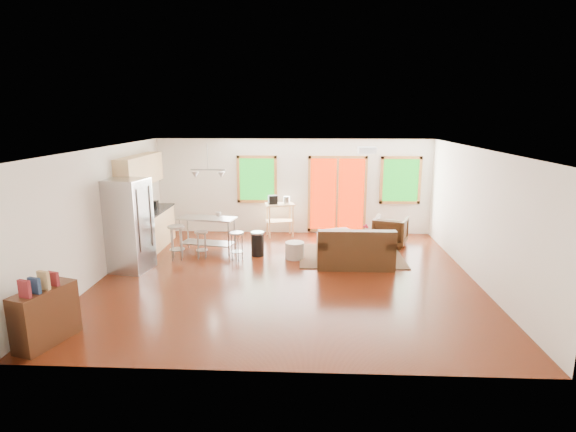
{
  "coord_description": "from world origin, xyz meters",
  "views": [
    {
      "loc": [
        0.42,
        -8.69,
        3.26
      ],
      "look_at": [
        0.0,
        0.3,
        1.2
      ],
      "focal_mm": 28.0,
      "sensor_mm": 36.0,
      "label": 1
    }
  ],
  "objects_px": {
    "ottoman": "(341,239)",
    "island": "(207,228)",
    "loveseat": "(355,251)",
    "rug": "(351,256)",
    "refrigerator": "(129,225)",
    "armchair": "(390,230)",
    "kitchen_cart": "(279,208)",
    "coffee_table": "(366,237)"
  },
  "relations": [
    {
      "from": "kitchen_cart",
      "to": "ottoman",
      "type": "bearing_deg",
      "value": -29.7
    },
    {
      "from": "rug",
      "to": "ottoman",
      "type": "distance_m",
      "value": 0.84
    },
    {
      "from": "rug",
      "to": "armchair",
      "type": "height_order",
      "value": "armchair"
    },
    {
      "from": "ottoman",
      "to": "island",
      "type": "distance_m",
      "value": 3.3
    },
    {
      "from": "armchair",
      "to": "kitchen_cart",
      "type": "height_order",
      "value": "kitchen_cart"
    },
    {
      "from": "island",
      "to": "ottoman",
      "type": "bearing_deg",
      "value": 10.55
    },
    {
      "from": "refrigerator",
      "to": "island",
      "type": "xyz_separation_m",
      "value": [
        1.35,
        1.32,
        -0.39
      ]
    },
    {
      "from": "coffee_table",
      "to": "island",
      "type": "relative_size",
      "value": 0.87
    },
    {
      "from": "ottoman",
      "to": "refrigerator",
      "type": "relative_size",
      "value": 0.31
    },
    {
      "from": "ottoman",
      "to": "island",
      "type": "height_order",
      "value": "island"
    },
    {
      "from": "coffee_table",
      "to": "ottoman",
      "type": "height_order",
      "value": "coffee_table"
    },
    {
      "from": "ottoman",
      "to": "island",
      "type": "bearing_deg",
      "value": -169.45
    },
    {
      "from": "ottoman",
      "to": "island",
      "type": "relative_size",
      "value": 0.43
    },
    {
      "from": "coffee_table",
      "to": "ottoman",
      "type": "relative_size",
      "value": 2.0
    },
    {
      "from": "coffee_table",
      "to": "armchair",
      "type": "distance_m",
      "value": 0.93
    },
    {
      "from": "rug",
      "to": "armchair",
      "type": "distance_m",
      "value": 1.49
    },
    {
      "from": "rug",
      "to": "refrigerator",
      "type": "distance_m",
      "value": 4.98
    },
    {
      "from": "armchair",
      "to": "kitchen_cart",
      "type": "xyz_separation_m",
      "value": [
        -2.86,
        0.75,
        0.37
      ]
    },
    {
      "from": "loveseat",
      "to": "island",
      "type": "distance_m",
      "value": 3.54
    },
    {
      "from": "ottoman",
      "to": "refrigerator",
      "type": "distance_m",
      "value": 5.02
    },
    {
      "from": "coffee_table",
      "to": "ottoman",
      "type": "distance_m",
      "value": 0.75
    },
    {
      "from": "armchair",
      "to": "island",
      "type": "height_order",
      "value": "island"
    },
    {
      "from": "loveseat",
      "to": "island",
      "type": "bearing_deg",
      "value": 165.68
    },
    {
      "from": "rug",
      "to": "refrigerator",
      "type": "height_order",
      "value": "refrigerator"
    },
    {
      "from": "armchair",
      "to": "kitchen_cart",
      "type": "distance_m",
      "value": 2.98
    },
    {
      "from": "ottoman",
      "to": "island",
      "type": "xyz_separation_m",
      "value": [
        -3.22,
        -0.6,
        0.38
      ]
    },
    {
      "from": "armchair",
      "to": "refrigerator",
      "type": "distance_m",
      "value": 6.22
    },
    {
      "from": "rug",
      "to": "island",
      "type": "bearing_deg",
      "value": 176.71
    },
    {
      "from": "rug",
      "to": "island",
      "type": "height_order",
      "value": "island"
    },
    {
      "from": "loveseat",
      "to": "island",
      "type": "height_order",
      "value": "loveseat"
    },
    {
      "from": "loveseat",
      "to": "kitchen_cart",
      "type": "height_order",
      "value": "kitchen_cart"
    },
    {
      "from": "refrigerator",
      "to": "island",
      "type": "relative_size",
      "value": 1.38
    },
    {
      "from": "rug",
      "to": "coffee_table",
      "type": "height_order",
      "value": "coffee_table"
    },
    {
      "from": "ottoman",
      "to": "kitchen_cart",
      "type": "bearing_deg",
      "value": 150.3
    },
    {
      "from": "coffee_table",
      "to": "refrigerator",
      "type": "height_order",
      "value": "refrigerator"
    },
    {
      "from": "coffee_table",
      "to": "armchair",
      "type": "relative_size",
      "value": 1.51
    },
    {
      "from": "loveseat",
      "to": "refrigerator",
      "type": "bearing_deg",
      "value": -174.79
    },
    {
      "from": "loveseat",
      "to": "coffee_table",
      "type": "bearing_deg",
      "value": 69.29
    },
    {
      "from": "loveseat",
      "to": "refrigerator",
      "type": "xyz_separation_m",
      "value": [
        -4.78,
        -0.47,
        0.63
      ]
    },
    {
      "from": "armchair",
      "to": "kitchen_cart",
      "type": "relative_size",
      "value": 0.72
    },
    {
      "from": "armchair",
      "to": "rug",
      "type": "bearing_deg",
      "value": 62.43
    },
    {
      "from": "rug",
      "to": "island",
      "type": "relative_size",
      "value": 1.68
    }
  ]
}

